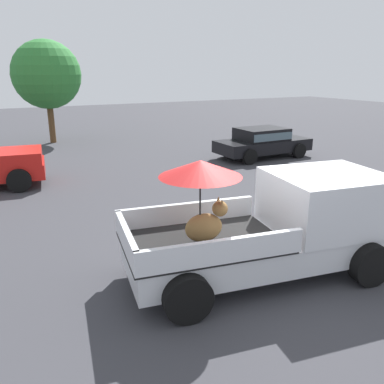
# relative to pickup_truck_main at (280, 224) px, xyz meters

# --- Properties ---
(ground_plane) EXTENTS (80.00, 80.00, 0.00)m
(ground_plane) POSITION_rel_pickup_truck_main_xyz_m (-0.40, 0.07, -0.99)
(ground_plane) COLOR #38383D
(pickup_truck_main) EXTENTS (5.29, 2.92, 2.35)m
(pickup_truck_main) POSITION_rel_pickup_truck_main_xyz_m (0.00, 0.00, 0.00)
(pickup_truck_main) COLOR black
(pickup_truck_main) RESTS_ON ground
(parked_sedan_near) EXTENTS (4.30, 1.99, 1.33)m
(parked_sedan_near) POSITION_rel_pickup_truck_main_xyz_m (6.28, 8.62, -0.25)
(parked_sedan_near) COLOR black
(parked_sedan_near) RESTS_ON ground
(tree_by_lot) EXTENTS (3.52, 3.52, 5.32)m
(tree_by_lot) POSITION_rel_pickup_truck_main_xyz_m (-1.35, 17.10, 2.56)
(tree_by_lot) COLOR brown
(tree_by_lot) RESTS_ON ground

